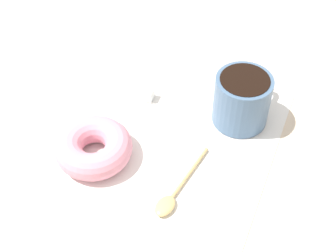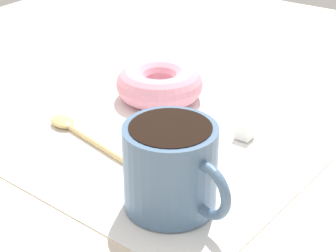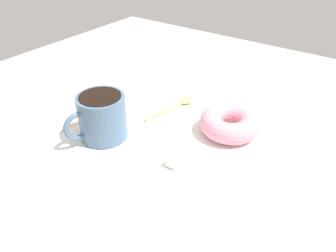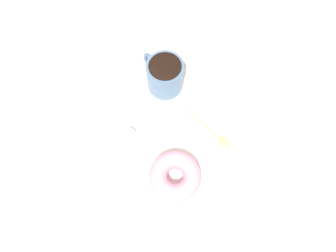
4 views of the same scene
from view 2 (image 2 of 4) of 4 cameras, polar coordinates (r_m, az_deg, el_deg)
ground_plane at (r=63.66cm, az=2.04°, el=-2.70°), size 120.00×120.00×2.00cm
napkin at (r=63.20cm, az=0.00°, el=-1.72°), size 34.05×34.05×0.30cm
coffee_cup at (r=50.73cm, az=0.38°, el=-4.12°), size 8.61×11.67×8.26cm
donut at (r=72.46cm, az=-0.86°, el=4.30°), size 11.21×11.21×4.00cm
spoon at (r=66.14cm, az=-9.74°, el=-0.16°), size 4.37×13.62×0.90cm
sugar_cube at (r=64.12cm, az=7.77°, el=-0.44°), size 1.84×1.84×1.84cm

